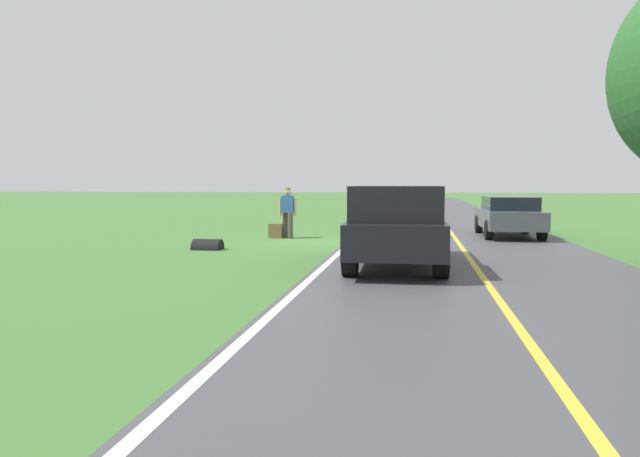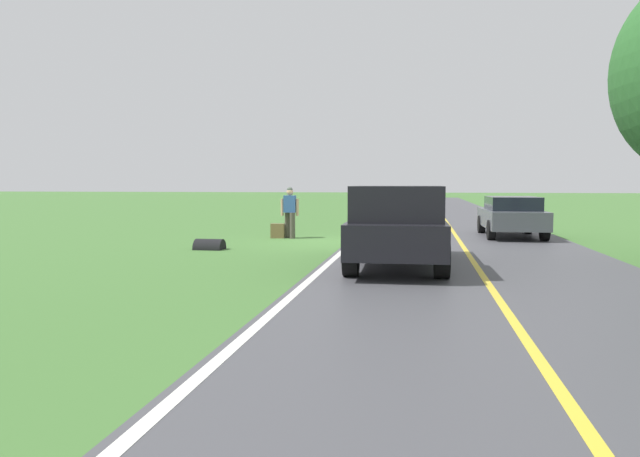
{
  "view_description": "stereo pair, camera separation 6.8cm",
  "coord_description": "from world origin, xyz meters",
  "views": [
    {
      "loc": [
        -2.99,
        18.44,
        1.88
      ],
      "look_at": [
        -1.45,
        8.97,
        1.14
      ],
      "focal_mm": 33.11,
      "sensor_mm": 36.0,
      "label": 1
    },
    {
      "loc": [
        -3.06,
        18.43,
        1.88
      ],
      "look_at": [
        -1.45,
        8.97,
        1.14
      ],
      "focal_mm": 33.11,
      "sensor_mm": 36.0,
      "label": 2
    }
  ],
  "objects": [
    {
      "name": "suitcase_carried",
      "position": [
        1.74,
        -1.13,
        0.25
      ],
      "size": [
        0.47,
        0.22,
        0.5
      ],
      "primitive_type": "cube",
      "rotation": [
        0.0,
        0.0,
        1.61
      ],
      "color": "brown",
      "rests_on": "ground"
    },
    {
      "name": "road_surface",
      "position": [
        -4.33,
        0.0,
        0.0
      ],
      "size": [
        7.09,
        120.0,
        0.0
      ],
      "primitive_type": "cube",
      "color": "#47474C",
      "rests_on": "ground"
    },
    {
      "name": "pickup_truck_passing",
      "position": [
        -2.57,
        5.25,
        0.97
      ],
      "size": [
        2.17,
        5.44,
        1.82
      ],
      "color": "black",
      "rests_on": "ground"
    },
    {
      "name": "sedan_near_oncoming",
      "position": [
        -6.22,
        -3.04,
        0.75
      ],
      "size": [
        1.98,
        4.42,
        1.41
      ],
      "color": "#4C5156",
      "rests_on": "ground"
    },
    {
      "name": "drainage_culvert",
      "position": [
        2.83,
        2.54,
        0.0
      ],
      "size": [
        0.8,
        0.6,
        0.6
      ],
      "primitive_type": "cylinder",
      "rotation": [
        0.0,
        1.57,
        0.0
      ],
      "color": "black",
      "rests_on": "ground"
    },
    {
      "name": "lane_centre_line",
      "position": [
        -4.33,
        0.0,
        0.01
      ],
      "size": [
        0.14,
        117.6,
        0.0
      ],
      "primitive_type": "cube",
      "color": "gold",
      "rests_on": "ground"
    },
    {
      "name": "lane_edge_line",
      "position": [
        -0.97,
        0.0,
        0.01
      ],
      "size": [
        0.16,
        117.6,
        0.0
      ],
      "primitive_type": "cube",
      "color": "silver",
      "rests_on": "ground"
    },
    {
      "name": "ground_plane",
      "position": [
        0.0,
        0.0,
        0.0
      ],
      "size": [
        200.0,
        200.0,
        0.0
      ],
      "primitive_type": "plane",
      "color": "#427033"
    },
    {
      "name": "hitchhiker_walking",
      "position": [
        1.32,
        -1.22,
        0.98
      ],
      "size": [
        0.62,
        0.51,
        1.75
      ],
      "color": "#4C473D",
      "rests_on": "ground"
    }
  ]
}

